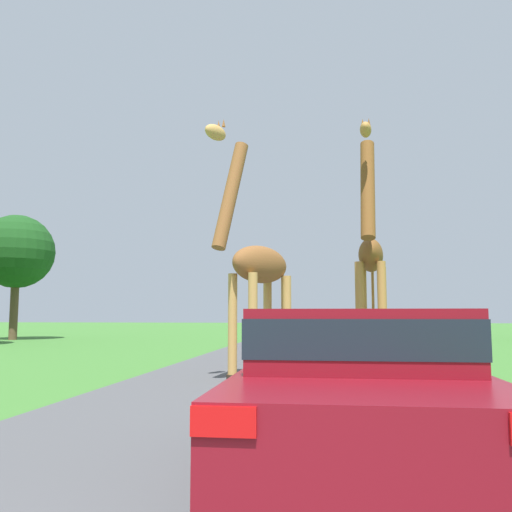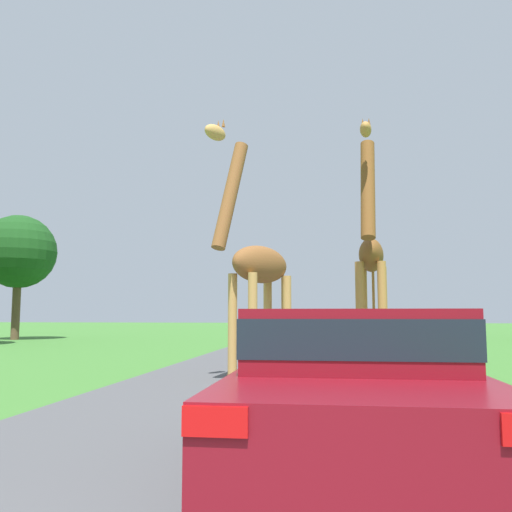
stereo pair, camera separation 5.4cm
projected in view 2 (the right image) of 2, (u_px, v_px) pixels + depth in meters
road at (319, 338)px, 30.07m from camera, size 7.03×120.00×0.00m
giraffe_near_road at (256, 268)px, 11.35m from camera, size 1.66×2.53×5.17m
giraffe_companion at (371, 261)px, 12.57m from camera, size 0.90×2.99×5.53m
car_lead_maroon at (353, 386)px, 4.49m from camera, size 1.83×3.97×1.37m
car_queue_right at (338, 328)px, 22.99m from camera, size 1.99×4.12×1.35m
car_queue_left at (304, 326)px, 29.14m from camera, size 1.96×4.62×1.28m
car_far_ahead at (359, 333)px, 17.54m from camera, size 1.92×4.43×1.35m
tree_centre_back at (19, 252)px, 28.36m from camera, size 3.84×3.84×6.50m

